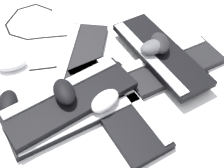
{
  "coord_description": "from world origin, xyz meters",
  "views": [
    {
      "loc": [
        -0.32,
        -0.66,
        0.84
      ],
      "look_at": [
        0.03,
        -0.04,
        0.03
      ],
      "focal_mm": 50.0,
      "sensor_mm": 36.0,
      "label": 1
    }
  ],
  "objects_px": {
    "mouse_3": "(12,64)",
    "mouse_6": "(105,101)",
    "keyboard_2": "(74,112)",
    "keyboard_3": "(118,105)",
    "mouse_2": "(160,43)",
    "mouse_5": "(8,103)",
    "keyboard_1": "(79,63)",
    "mouse_1": "(154,47)",
    "mouse_0": "(64,91)",
    "keyboard_4": "(70,99)",
    "keyboard_0": "(166,68)",
    "keyboard_5": "(160,53)"
  },
  "relations": [
    {
      "from": "keyboard_4",
      "to": "keyboard_3",
      "type": "bearing_deg",
      "value": -29.69
    },
    {
      "from": "keyboard_1",
      "to": "mouse_3",
      "type": "xyz_separation_m",
      "value": [
        -0.22,
        0.12,
        0.01
      ]
    },
    {
      "from": "mouse_0",
      "to": "mouse_6",
      "type": "distance_m",
      "value": 0.13
    },
    {
      "from": "keyboard_1",
      "to": "mouse_2",
      "type": "height_order",
      "value": "mouse_2"
    },
    {
      "from": "mouse_0",
      "to": "keyboard_4",
      "type": "bearing_deg",
      "value": -127.32
    },
    {
      "from": "mouse_1",
      "to": "mouse_5",
      "type": "xyz_separation_m",
      "value": [
        -0.54,
        0.07,
        -0.06
      ]
    },
    {
      "from": "mouse_0",
      "to": "mouse_5",
      "type": "height_order",
      "value": "mouse_0"
    },
    {
      "from": "keyboard_2",
      "to": "mouse_1",
      "type": "distance_m",
      "value": 0.37
    },
    {
      "from": "keyboard_1",
      "to": "mouse_1",
      "type": "height_order",
      "value": "mouse_1"
    },
    {
      "from": "keyboard_0",
      "to": "keyboard_4",
      "type": "relative_size",
      "value": 0.98
    },
    {
      "from": "mouse_2",
      "to": "mouse_3",
      "type": "height_order",
      "value": "mouse_2"
    },
    {
      "from": "keyboard_2",
      "to": "keyboard_3",
      "type": "relative_size",
      "value": 1.0
    },
    {
      "from": "keyboard_5",
      "to": "mouse_6",
      "type": "height_order",
      "value": "mouse_6"
    },
    {
      "from": "mouse_2",
      "to": "keyboard_0",
      "type": "bearing_deg",
      "value": -165.53
    },
    {
      "from": "mouse_0",
      "to": "mouse_3",
      "type": "xyz_separation_m",
      "value": [
        -0.1,
        0.27,
        -0.06
      ]
    },
    {
      "from": "mouse_5",
      "to": "mouse_2",
      "type": "bearing_deg",
      "value": 104.7
    },
    {
      "from": "keyboard_3",
      "to": "mouse_0",
      "type": "xyz_separation_m",
      "value": [
        -0.15,
        0.09,
        0.07
      ]
    },
    {
      "from": "keyboard_4",
      "to": "mouse_6",
      "type": "distance_m",
      "value": 0.11
    },
    {
      "from": "keyboard_1",
      "to": "keyboard_4",
      "type": "relative_size",
      "value": 0.98
    },
    {
      "from": "keyboard_2",
      "to": "keyboard_5",
      "type": "relative_size",
      "value": 1.0
    },
    {
      "from": "keyboard_1",
      "to": "mouse_2",
      "type": "bearing_deg",
      "value": -22.01
    },
    {
      "from": "mouse_0",
      "to": "mouse_5",
      "type": "relative_size",
      "value": 1.0
    },
    {
      "from": "keyboard_5",
      "to": "mouse_5",
      "type": "height_order",
      "value": "keyboard_5"
    },
    {
      "from": "keyboard_3",
      "to": "keyboard_5",
      "type": "bearing_deg",
      "value": 24.65
    },
    {
      "from": "mouse_1",
      "to": "keyboard_2",
      "type": "bearing_deg",
      "value": -167.29
    },
    {
      "from": "mouse_0",
      "to": "keyboard_3",
      "type": "bearing_deg",
      "value": -114.31
    },
    {
      "from": "keyboard_1",
      "to": "mouse_1",
      "type": "bearing_deg",
      "value": -26.21
    },
    {
      "from": "keyboard_2",
      "to": "keyboard_3",
      "type": "bearing_deg",
      "value": -17.91
    },
    {
      "from": "mouse_0",
      "to": "mouse_3",
      "type": "relative_size",
      "value": 1.0
    },
    {
      "from": "keyboard_1",
      "to": "mouse_0",
      "type": "relative_size",
      "value": 4.02
    },
    {
      "from": "keyboard_4",
      "to": "mouse_5",
      "type": "bearing_deg",
      "value": 149.27
    },
    {
      "from": "keyboard_0",
      "to": "mouse_5",
      "type": "bearing_deg",
      "value": 167.59
    },
    {
      "from": "keyboard_2",
      "to": "keyboard_5",
      "type": "distance_m",
      "value": 0.39
    },
    {
      "from": "keyboard_4",
      "to": "mouse_2",
      "type": "height_order",
      "value": "mouse_2"
    },
    {
      "from": "keyboard_2",
      "to": "mouse_3",
      "type": "bearing_deg",
      "value": 109.41
    },
    {
      "from": "keyboard_2",
      "to": "mouse_1",
      "type": "xyz_separation_m",
      "value": [
        0.36,
        0.07,
        0.07
      ]
    },
    {
      "from": "mouse_6",
      "to": "keyboard_3",
      "type": "bearing_deg",
      "value": 144.67
    },
    {
      "from": "mouse_6",
      "to": "mouse_2",
      "type": "bearing_deg",
      "value": -177.1
    },
    {
      "from": "keyboard_0",
      "to": "mouse_6",
      "type": "xyz_separation_m",
      "value": [
        -0.28,
        -0.05,
        0.04
      ]
    },
    {
      "from": "keyboard_3",
      "to": "keyboard_4",
      "type": "relative_size",
      "value": 0.98
    },
    {
      "from": "keyboard_4",
      "to": "mouse_3",
      "type": "relative_size",
      "value": 4.12
    },
    {
      "from": "keyboard_0",
      "to": "mouse_2",
      "type": "distance_m",
      "value": 0.09
    },
    {
      "from": "keyboard_3",
      "to": "keyboard_5",
      "type": "relative_size",
      "value": 1.0
    },
    {
      "from": "mouse_0",
      "to": "mouse_5",
      "type": "xyz_separation_m",
      "value": [
        -0.17,
        0.1,
        -0.06
      ]
    },
    {
      "from": "keyboard_2",
      "to": "mouse_5",
      "type": "xyz_separation_m",
      "value": [
        -0.18,
        0.14,
        0.01
      ]
    },
    {
      "from": "keyboard_3",
      "to": "mouse_6",
      "type": "xyz_separation_m",
      "value": [
        -0.04,
        0.01,
        0.04
      ]
    },
    {
      "from": "mouse_3",
      "to": "mouse_6",
      "type": "distance_m",
      "value": 0.4
    },
    {
      "from": "mouse_2",
      "to": "mouse_5",
      "type": "relative_size",
      "value": 1.0
    },
    {
      "from": "mouse_3",
      "to": "mouse_6",
      "type": "bearing_deg",
      "value": 132.49
    },
    {
      "from": "keyboard_5",
      "to": "mouse_3",
      "type": "bearing_deg",
      "value": 153.61
    }
  ]
}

